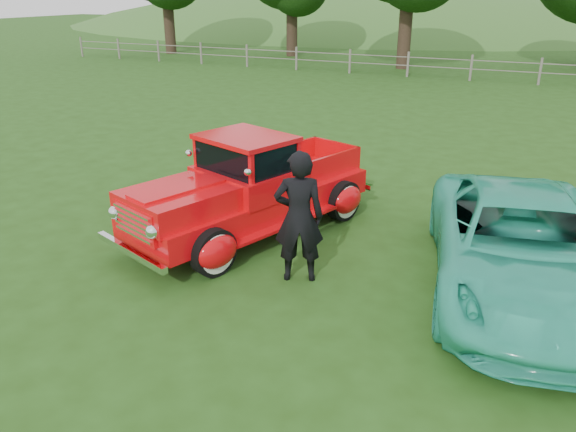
% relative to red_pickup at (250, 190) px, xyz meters
% --- Properties ---
extents(ground, '(140.00, 140.00, 0.00)m').
position_rel_red_pickup_xyz_m(ground, '(0.97, -2.03, -0.80)').
color(ground, '#224612').
rests_on(ground, ground).
extents(distant_hills, '(116.00, 60.00, 18.00)m').
position_rel_red_pickup_xyz_m(distant_hills, '(-3.11, 57.43, -5.34)').
color(distant_hills, '#386123').
rests_on(distant_hills, ground).
extents(fence_line, '(48.00, 0.12, 1.20)m').
position_rel_red_pickup_xyz_m(fence_line, '(0.97, 19.97, -0.19)').
color(fence_line, slate).
rests_on(fence_line, ground).
extents(red_pickup, '(3.38, 5.28, 1.78)m').
position_rel_red_pickup_xyz_m(red_pickup, '(0.00, 0.00, 0.00)').
color(red_pickup, black).
rests_on(red_pickup, ground).
extents(teal_sedan, '(3.40, 5.52, 1.43)m').
position_rel_red_pickup_xyz_m(teal_sedan, '(4.50, -0.30, -0.08)').
color(teal_sedan, '#2FBD9C').
rests_on(teal_sedan, ground).
extents(man, '(0.86, 0.74, 2.00)m').
position_rel_red_pickup_xyz_m(man, '(1.50, -1.27, 0.21)').
color(man, black).
rests_on(man, ground).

